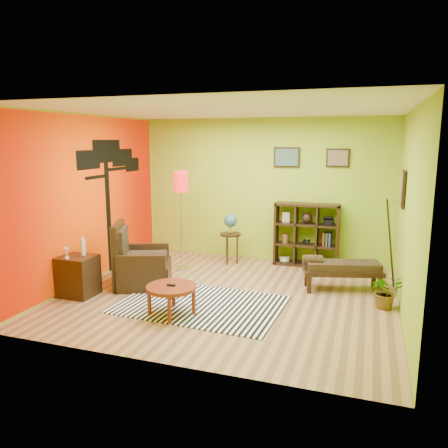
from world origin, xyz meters
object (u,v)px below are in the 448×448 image
(coffee_table, at_px, (171,290))
(globe_table, at_px, (231,226))
(cube_shelf, at_px, (307,235))
(side_cabinet, at_px, (78,276))
(potted_plant, at_px, (385,295))
(bench, at_px, (341,268))
(armchair, at_px, (139,267))
(floor_lamp, at_px, (181,191))

(coffee_table, xyz_separation_m, globe_table, (-0.01, 2.69, 0.38))
(globe_table, relative_size, cube_shelf, 0.82)
(side_cabinet, height_order, globe_table, globe_table)
(coffee_table, distance_m, cube_shelf, 3.35)
(cube_shelf, height_order, potted_plant, cube_shelf)
(globe_table, height_order, bench, globe_table)
(side_cabinet, bearing_deg, globe_table, 55.17)
(side_cabinet, xyz_separation_m, globe_table, (1.69, 2.43, 0.43))
(armchair, distance_m, floor_lamp, 1.60)
(side_cabinet, distance_m, cube_shelf, 4.18)
(armchair, xyz_separation_m, bench, (3.16, 0.82, 0.05))
(coffee_table, height_order, potted_plant, coffee_table)
(side_cabinet, relative_size, bench, 0.72)
(armchair, bearing_deg, potted_plant, 3.68)
(bench, height_order, potted_plant, bench)
(armchair, height_order, floor_lamp, floor_lamp)
(armchair, height_order, globe_table, armchair)
(side_cabinet, bearing_deg, coffee_table, -8.43)
(coffee_table, distance_m, globe_table, 2.71)
(globe_table, xyz_separation_m, potted_plant, (2.81, -1.47, -0.55))
(armchair, height_order, side_cabinet, armchair)
(bench, distance_m, potted_plant, 0.90)
(side_cabinet, bearing_deg, cube_shelf, 41.73)
(armchair, height_order, bench, armchair)
(floor_lamp, distance_m, cube_shelf, 2.53)
(armchair, relative_size, potted_plant, 2.21)
(floor_lamp, relative_size, globe_table, 1.86)
(floor_lamp, xyz_separation_m, potted_plant, (3.54, -0.82, -1.28))
(bench, bearing_deg, side_cabinet, -158.06)
(cube_shelf, relative_size, potted_plant, 2.38)
(side_cabinet, xyz_separation_m, bench, (3.83, 1.54, 0.05))
(coffee_table, xyz_separation_m, potted_plant, (2.79, 1.22, -0.16))
(armchair, bearing_deg, bench, 14.51)
(side_cabinet, height_order, bench, side_cabinet)
(side_cabinet, xyz_separation_m, potted_plant, (4.50, 0.97, -0.12))
(globe_table, bearing_deg, side_cabinet, -124.83)
(globe_table, relative_size, potted_plant, 1.94)
(armchair, relative_size, globe_table, 1.14)
(armchair, xyz_separation_m, cube_shelf, (2.45, 2.05, 0.28))
(armchair, distance_m, globe_table, 2.04)
(coffee_table, relative_size, cube_shelf, 0.57)
(armchair, xyz_separation_m, globe_table, (1.03, 1.71, 0.42))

